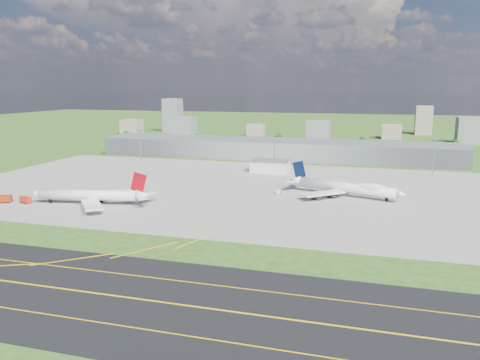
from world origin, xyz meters
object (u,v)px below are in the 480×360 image
(airliner_red_twin, at_px, (92,196))
(fire_truck, at_px, (3,199))
(van_white_near, at_px, (279,192))
(tug_yellow, at_px, (111,199))
(airliner_blue_quad, at_px, (346,188))
(van_white_far, at_px, (382,193))
(crash_tender, at_px, (26,200))

(airliner_red_twin, distance_m, fire_truck, 48.26)
(airliner_red_twin, xyz_separation_m, fire_truck, (-47.12, -10.06, -2.71))
(fire_truck, xyz_separation_m, van_white_near, (134.97, 59.78, -0.74))
(tug_yellow, xyz_separation_m, van_white_near, (83.60, 39.34, 0.22))
(airliner_blue_quad, xyz_separation_m, van_white_near, (-37.18, -4.65, -3.69))
(tug_yellow, distance_m, van_white_far, 150.13)
(airliner_blue_quad, relative_size, van_white_near, 13.94)
(airliner_red_twin, relative_size, van_white_near, 13.47)
(tug_yellow, bearing_deg, van_white_far, 8.26)
(van_white_near, bearing_deg, crash_tender, 113.25)
(airliner_red_twin, height_order, crash_tender, airliner_red_twin)
(tug_yellow, bearing_deg, van_white_near, 12.52)
(van_white_near, bearing_deg, airliner_red_twin, 117.68)
(airliner_blue_quad, bearing_deg, fire_truck, -141.48)
(crash_tender, relative_size, tug_yellow, 1.66)
(airliner_red_twin, distance_m, van_white_far, 158.06)
(fire_truck, bearing_deg, crash_tender, -12.60)
(tug_yellow, distance_m, van_white_near, 92.39)
(airliner_red_twin, distance_m, crash_tender, 35.75)
(fire_truck, distance_m, van_white_far, 205.42)
(van_white_near, xyz_separation_m, van_white_far, (56.62, 14.31, -0.06))
(van_white_near, bearing_deg, fire_truck, 112.06)
(airliner_blue_quad, height_order, van_white_near, airliner_blue_quad)
(airliner_blue_quad, height_order, tug_yellow, airliner_blue_quad)
(airliner_blue_quad, bearing_deg, van_white_near, -154.87)
(crash_tender, height_order, tug_yellow, crash_tender)
(crash_tender, bearing_deg, fire_truck, -152.13)
(airliner_blue_quad, xyz_separation_m, fire_truck, (-172.14, -64.43, -2.95))
(airliner_blue_quad, height_order, fire_truck, airliner_blue_quad)
(fire_truck, relative_size, van_white_far, 2.09)
(van_white_far, bearing_deg, crash_tender, -165.28)
(fire_truck, bearing_deg, van_white_near, 0.32)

